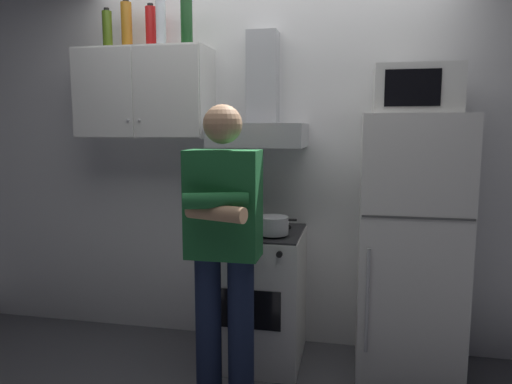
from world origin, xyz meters
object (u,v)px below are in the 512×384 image
Objects in this scene: bottle_olive_oil at (107,30)px; bottle_liquor_amber at (127,26)px; range_hood at (260,116)px; microwave at (416,90)px; bottle_soda_red at (151,28)px; refrigerator at (409,248)px; stove_oven at (256,295)px; upper_cabinet at (145,94)px; cooking_pot at (273,225)px; bottle_vodka_clear at (161,24)px; person_standing at (223,248)px; bottle_wine_green at (187,23)px.

bottle_liquor_amber is (0.12, 0.05, 0.03)m from bottle_olive_oil.
bottle_liquor_amber reaches higher than range_hood.
microwave is 1.94m from bottle_liquor_amber.
bottle_soda_red is 0.90× the size of bottle_liquor_amber.
bottle_olive_oil is at bearing 177.00° from refrigerator.
refrigerator is (0.95, 0.00, 0.37)m from stove_oven.
upper_cabinet is 1.55m from stove_oven.
bottle_olive_oil is at bearing -167.45° from bottle_soda_red.
bottle_vodka_clear is at bearing 163.03° from cooking_pot.
cooking_pot is at bearing -42.49° from stove_oven.
bottle_soda_red is (-0.76, 0.04, 0.59)m from range_hood.
person_standing is at bearing -47.45° from bottle_soda_red.
bottle_olive_oil is 0.90× the size of bottle_soda_red.
bottle_vodka_clear is 0.19m from bottle_wine_green.
cooking_pot is 0.88× the size of bottle_liquor_amber.
person_standing is (-0.05, -0.73, -0.70)m from range_hood.
refrigerator is 5.95× the size of bottle_olive_oil.
upper_cabinet is 0.49m from bottle_olive_oil.
bottle_wine_green is (-0.61, 0.22, 1.27)m from cooking_pot.
person_standing is at bearing -44.26° from upper_cabinet.
cooking_pot is (0.18, 0.49, 0.03)m from person_standing.
bottle_olive_oil is (-2.00, 0.09, 0.44)m from microwave.
microwave is at bearing 90.90° from refrigerator.
bottle_liquor_amber is at bearing -174.33° from bottle_soda_red.
bottle_olive_oil reaches higher than cooking_pot.
bottle_olive_oil is (-1.18, 0.22, 1.25)m from cooking_pot.
cooking_pot is at bearing 69.70° from person_standing.
range_hood is at bearing 0.09° from upper_cabinet.
refrigerator is 5.22× the size of bottle_wine_green.
bottle_wine_green reaches higher than range_hood.
cooking_pot is at bearing -17.93° from bottle_soda_red.
bottle_soda_red is at bearing 12.55° from bottle_olive_oil.
refrigerator is 0.98× the size of person_standing.
bottle_wine_green is at bearing 176.85° from microwave.
bottle_olive_oil reaches higher than range_hood.
upper_cabinet is 2.00m from refrigerator.
microwave is at bearing 32.00° from person_standing.
person_standing is at bearing -148.77° from refrigerator.
stove_oven is 2.71× the size of bottle_vodka_clear.
bottle_wine_green is at bearing -4.94° from upper_cabinet.
range_hood reaches higher than refrigerator.
bottle_wine_green is (-0.48, -0.03, 0.60)m from range_hood.
refrigerator is 2.35m from bottle_liquor_amber.
upper_cabinet reaches higher than refrigerator.
microwave is 0.29× the size of person_standing.
person_standing is (-1.00, -0.62, -0.84)m from microwave.
refrigerator is at bearing -4.39° from bottle_vodka_clear.
bottle_soda_red is (-0.09, 0.04, -0.01)m from bottle_vodka_clear.
range_hood is 0.97m from bottle_soda_red.
upper_cabinet is 0.56× the size of refrigerator.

